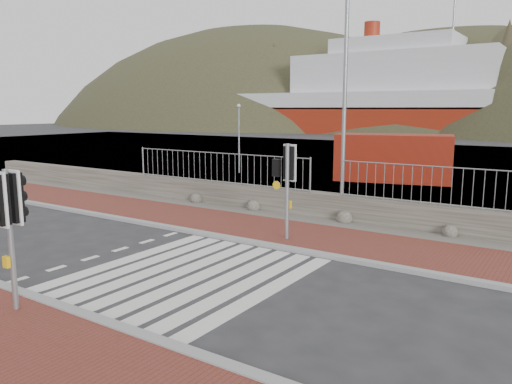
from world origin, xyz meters
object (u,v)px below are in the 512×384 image
Objects in this scene: ferry at (354,99)px; shipping_container at (393,158)px; traffic_signal_far at (286,171)px; streetlight at (348,86)px; traffic_signal_near at (8,211)px.

ferry is 55.51m from shipping_container.
ferry is at bearing -69.68° from traffic_signal_far.
traffic_signal_far is 0.48× the size of shipping_container.
ferry is at bearing 124.16° from streetlight.
streetlight reaches higher than traffic_signal_near.
ferry is 17.46× the size of traffic_signal_far.
traffic_signal_far is at bearing -97.41° from shipping_container.
shipping_container is at bearing 110.29° from streetlight.
streetlight is 10.39m from shipping_container.
ferry reaches higher than traffic_signal_near.
streetlight is (0.01, 4.23, 2.57)m from traffic_signal_far.
traffic_signal_near is at bearing -71.88° from ferry.
traffic_signal_far is 4.95m from streetlight.
streetlight is (1.62, 11.62, 2.65)m from traffic_signal_near.
traffic_signal_near is 21.34m from shipping_container.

